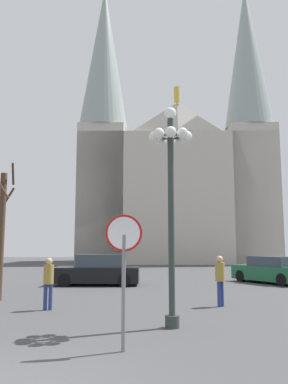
% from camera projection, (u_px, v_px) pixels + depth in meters
% --- Properties ---
extents(cathedral, '(22.53, 13.60, 33.72)m').
position_uv_depth(cathedral, '(175.00, 174.00, 46.55)').
color(cathedral, '#BCB5A5').
rests_on(cathedral, ground).
extents(stop_sign, '(0.74, 0.16, 2.66)m').
position_uv_depth(stop_sign, '(124.00, 255.00, 7.79)').
color(stop_sign, slate).
rests_on(stop_sign, ground).
extents(street_lamp, '(1.15, 1.15, 5.71)m').
position_uv_depth(street_lamp, '(171.00, 179.00, 10.22)').
color(street_lamp, '#2D3833').
rests_on(street_lamp, ground).
extents(bare_tree, '(0.87, 0.87, 5.18)m').
position_uv_depth(bare_tree, '(2.00, 232.00, 14.76)').
color(bare_tree, '#473323').
rests_on(bare_tree, ground).
extents(parked_car_near_green, '(3.84, 4.52, 1.44)m').
position_uv_depth(parked_car_near_green, '(272.00, 270.00, 21.10)').
color(parked_car_near_green, '#1E5B38').
rests_on(parked_car_near_green, ground).
extents(parked_car_far_black, '(4.41, 2.06, 1.56)m').
position_uv_depth(parked_car_far_black, '(98.00, 271.00, 20.13)').
color(parked_car_far_black, black).
rests_on(parked_car_far_black, ground).
extents(pedestrian_walking, '(0.32, 0.32, 1.68)m').
position_uv_depth(pedestrian_walking, '(220.00, 276.00, 13.17)').
color(pedestrian_walking, navy).
rests_on(pedestrian_walking, ground).
extents(pedestrian_standing, '(0.32, 0.32, 1.63)m').
position_uv_depth(pedestrian_standing, '(48.00, 278.00, 12.48)').
color(pedestrian_standing, navy).
rests_on(pedestrian_standing, ground).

